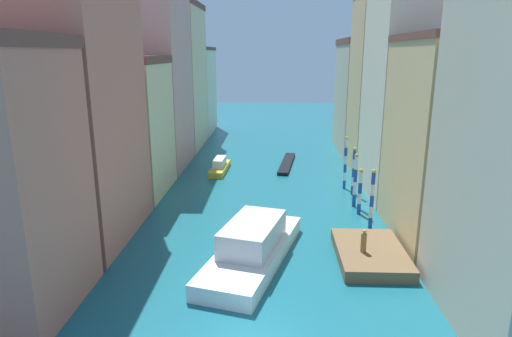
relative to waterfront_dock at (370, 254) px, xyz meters
name	(u,v)px	position (x,y,z in m)	size (l,w,h in m)	color
ground_plane	(266,188)	(-7.12, 15.42, -0.39)	(154.00, 154.00, 0.00)	#196070
building_left_1	(70,114)	(-20.55, 3.27, 8.59)	(7.88, 11.03, 17.93)	#C6705B
building_left_2	(123,126)	(-20.55, 13.70, 6.05)	(7.88, 9.26, 12.84)	beige
building_left_3	(150,70)	(-20.55, 23.91, 10.76)	(7.88, 11.03, 22.26)	tan
building_left_4	(173,76)	(-20.55, 35.60, 9.50)	(7.88, 12.00, 19.74)	beige
building_left_5	(189,90)	(-20.55, 47.09, 6.63)	(7.88, 11.09, 14.01)	beige
building_right_1	(457,140)	(6.31, 3.92, 6.80)	(7.88, 10.39, 14.36)	#DBB77A
building_right_2	(416,81)	(6.31, 14.07, 10.28)	(7.88, 9.66, 21.31)	beige
building_right_3	(389,83)	(6.31, 23.13, 9.51)	(7.88, 7.89, 19.77)	#DBB77A
building_right_4	(369,96)	(6.31, 33.33, 7.07)	(7.88, 11.96, 14.89)	#BCB299
waterfront_dock	(370,254)	(0.00, 0.00, 0.00)	(4.31, 6.55, 0.78)	brown
person_on_dock	(364,241)	(-0.59, -0.53, 1.09)	(0.36, 0.36, 1.52)	olive
mooring_pole_0	(372,199)	(1.10, 5.27, 2.02)	(0.33, 0.33, 4.71)	#1E479E
mooring_pole_1	(360,191)	(0.80, 8.39, 1.63)	(0.35, 0.35, 3.92)	#1E479E
mooring_pole_2	(355,180)	(0.73, 10.26, 2.05)	(0.35, 0.35, 4.77)	#1E479E
mooring_pole_3	(354,171)	(1.17, 13.61, 1.96)	(0.32, 0.32, 4.59)	#1E479E
mooring_pole_4	(345,162)	(0.68, 15.50, 2.29)	(0.31, 0.31, 5.26)	#1E479E
vaporetto_white	(253,246)	(-7.66, -0.51, 0.64)	(6.73, 12.29, 2.69)	white
gondola_black	(287,163)	(-4.76, 24.75, -0.20)	(2.42, 10.04, 0.38)	black
motorboat_0	(220,166)	(-12.49, 21.49, 0.19)	(1.88, 6.40, 1.55)	gold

